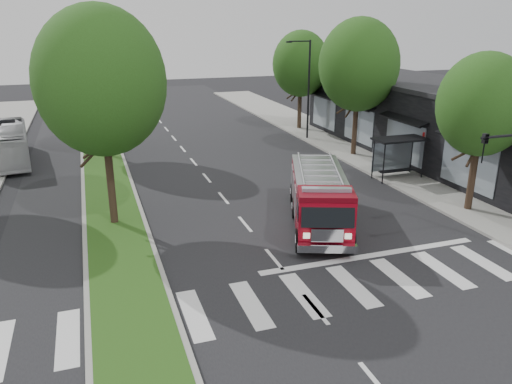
% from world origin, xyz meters
% --- Properties ---
extents(ground, '(140.00, 140.00, 0.00)m').
position_xyz_m(ground, '(0.00, 0.00, 0.00)').
color(ground, black).
rests_on(ground, ground).
extents(sidewalk_right, '(5.00, 80.00, 0.15)m').
position_xyz_m(sidewalk_right, '(12.50, 10.00, 0.07)').
color(sidewalk_right, gray).
rests_on(sidewalk_right, ground).
extents(median, '(3.00, 50.00, 0.15)m').
position_xyz_m(median, '(-6.00, 18.00, 0.08)').
color(median, gray).
rests_on(median, ground).
extents(storefront_row, '(8.00, 30.00, 5.00)m').
position_xyz_m(storefront_row, '(17.00, 10.00, 2.50)').
color(storefront_row, black).
rests_on(storefront_row, ground).
extents(bus_shelter, '(3.20, 1.60, 2.61)m').
position_xyz_m(bus_shelter, '(11.20, 8.15, 2.04)').
color(bus_shelter, black).
rests_on(bus_shelter, ground).
extents(tree_right_near, '(4.40, 4.40, 8.05)m').
position_xyz_m(tree_right_near, '(11.50, 2.00, 5.51)').
color(tree_right_near, black).
rests_on(tree_right_near, ground).
extents(tree_right_mid, '(5.60, 5.60, 9.72)m').
position_xyz_m(tree_right_mid, '(11.50, 14.00, 6.49)').
color(tree_right_mid, black).
rests_on(tree_right_mid, ground).
extents(tree_right_far, '(5.00, 5.00, 8.73)m').
position_xyz_m(tree_right_far, '(11.50, 24.00, 5.84)').
color(tree_right_far, black).
rests_on(tree_right_far, ground).
extents(tree_median_near, '(5.80, 5.80, 10.16)m').
position_xyz_m(tree_median_near, '(-6.00, 6.00, 6.81)').
color(tree_median_near, black).
rests_on(tree_median_near, ground).
extents(tree_median_far, '(5.60, 5.60, 9.72)m').
position_xyz_m(tree_median_far, '(-6.00, 20.00, 6.49)').
color(tree_median_far, black).
rests_on(tree_median_far, ground).
extents(streetlight_right_far, '(2.11, 0.20, 8.00)m').
position_xyz_m(streetlight_right_far, '(10.35, 20.00, 4.48)').
color(streetlight_right_far, black).
rests_on(streetlight_right_far, ground).
extents(fire_engine, '(5.07, 8.41, 2.80)m').
position_xyz_m(fire_engine, '(3.38, 2.89, 1.34)').
color(fire_engine, '#61050F').
rests_on(fire_engine, ground).
extents(city_bus, '(3.11, 9.31, 2.54)m').
position_xyz_m(city_bus, '(-12.00, 20.30, 1.27)').
color(city_bus, '#ABABB0').
rests_on(city_bus, ground).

